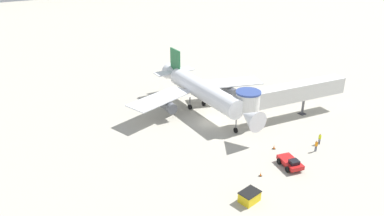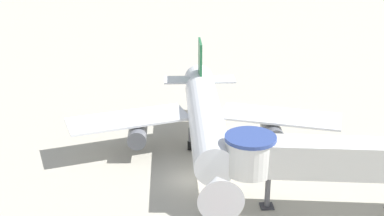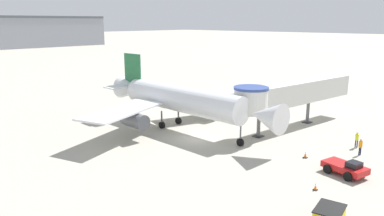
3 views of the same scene
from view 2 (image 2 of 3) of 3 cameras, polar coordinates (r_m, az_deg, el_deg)
ground_plane at (r=48.46m, az=-0.25°, el=-7.71°), size 800.00×800.00×0.00m
main_airplane at (r=51.03m, az=1.49°, el=-1.30°), size 27.67×27.53×9.19m
jet_bridge at (r=43.65m, az=15.86°, el=-5.18°), size 21.61×5.70×6.33m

